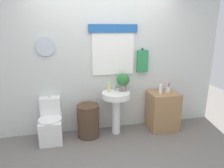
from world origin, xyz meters
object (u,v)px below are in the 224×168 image
(pedestal_sink, at_px, (116,103))
(soap_bottle, at_px, (109,87))
(laundry_hamper, at_px, (88,121))
(potted_plant, at_px, (123,81))
(wooden_cabinet, at_px, (163,111))
(toilet, at_px, (51,124))
(toothbrush_cup, at_px, (168,89))
(lotion_bottle, at_px, (161,89))

(pedestal_sink, relative_size, soap_bottle, 4.63)
(laundry_hamper, bearing_deg, potted_plant, 5.37)
(laundry_hamper, relative_size, wooden_cabinet, 0.82)
(toilet, xyz_separation_m, laundry_hamper, (0.63, -0.03, 0.01))
(toothbrush_cup, bearing_deg, laundry_hamper, -179.22)
(wooden_cabinet, xyz_separation_m, toothbrush_cup, (0.09, 0.02, 0.41))
(toothbrush_cup, bearing_deg, toilet, 179.66)
(toilet, relative_size, lotion_bottle, 4.19)
(lotion_bottle, bearing_deg, soap_bottle, 174.48)
(toilet, height_order, wooden_cabinet, toilet)
(pedestal_sink, bearing_deg, toothbrush_cup, 1.16)
(toilet, bearing_deg, toothbrush_cup, -0.34)
(laundry_hamper, xyz_separation_m, wooden_cabinet, (1.40, 0.00, 0.06))
(laundry_hamper, height_order, pedestal_sink, pedestal_sink)
(wooden_cabinet, xyz_separation_m, soap_bottle, (-1.02, 0.05, 0.51))
(potted_plant, bearing_deg, soap_bottle, -177.80)
(laundry_hamper, xyz_separation_m, pedestal_sink, (0.50, 0.00, 0.29))
(pedestal_sink, relative_size, toothbrush_cup, 4.22)
(toilet, relative_size, pedestal_sink, 0.94)
(laundry_hamper, height_order, lotion_bottle, lotion_bottle)
(toilet, bearing_deg, wooden_cabinet, -0.92)
(potted_plant, bearing_deg, toilet, -178.77)
(laundry_hamper, distance_m, wooden_cabinet, 1.40)
(soap_bottle, distance_m, potted_plant, 0.28)
(pedestal_sink, relative_size, lotion_bottle, 4.46)
(wooden_cabinet, distance_m, soap_bottle, 1.15)
(soap_bottle, relative_size, toothbrush_cup, 0.91)
(lotion_bottle, distance_m, toothbrush_cup, 0.20)
(soap_bottle, bearing_deg, lotion_bottle, -5.52)
(toilet, distance_m, soap_bottle, 1.17)
(wooden_cabinet, bearing_deg, lotion_bottle, -156.61)
(pedestal_sink, height_order, lotion_bottle, lotion_bottle)
(lotion_bottle, bearing_deg, toilet, 177.85)
(pedestal_sink, xyz_separation_m, soap_bottle, (-0.12, 0.05, 0.29))
(toilet, relative_size, soap_bottle, 4.35)
(toilet, height_order, laundry_hamper, toilet)
(pedestal_sink, distance_m, wooden_cabinet, 0.93)
(toilet, xyz_separation_m, wooden_cabinet, (2.03, -0.03, 0.08))
(toilet, bearing_deg, potted_plant, 1.23)
(soap_bottle, bearing_deg, potted_plant, 2.20)
(toilet, distance_m, wooden_cabinet, 2.03)
(toilet, xyz_separation_m, toothbrush_cup, (2.12, -0.01, 0.49))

